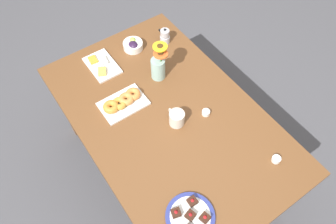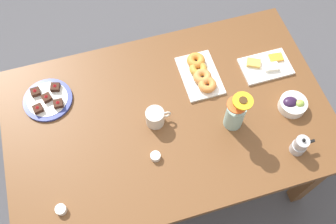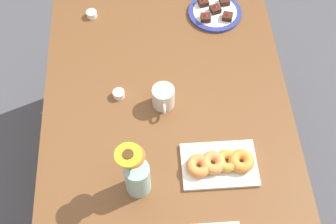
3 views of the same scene
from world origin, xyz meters
The scene contains 11 objects.
ground_plane centered at (0.00, 0.00, 0.00)m, with size 6.00×6.00×0.00m, color #4C4C51.
dining_table centered at (0.00, 0.00, 0.65)m, with size 1.60×1.00×0.74m.
coffee_mug centered at (-0.07, -0.01, 0.79)m, with size 0.12×0.09×0.09m.
grape_bowl centered at (0.60, -0.13, 0.77)m, with size 0.14×0.14×0.07m.
cheese_platter centered at (0.58, 0.13, 0.75)m, with size 0.26×0.17×0.03m.
croissant_platter centered at (0.23, 0.18, 0.76)m, with size 0.19×0.28×0.05m.
jam_cup_honey centered at (-0.58, -0.31, 0.76)m, with size 0.05×0.05×0.03m.
jam_cup_berry centered at (-0.12, -0.19, 0.76)m, with size 0.05×0.05×0.03m.
dessert_plate centered at (-0.56, 0.25, 0.75)m, with size 0.25×0.25×0.05m.
flower_vase centered at (0.29, -0.13, 0.83)m, with size 0.11×0.11×0.26m.
moka_pot centered at (0.53, -0.34, 0.79)m, with size 0.11×0.07×0.12m.
Camera 2 is at (-0.24, -0.81, 2.38)m, focal length 40.00 mm.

